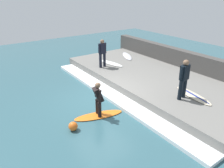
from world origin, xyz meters
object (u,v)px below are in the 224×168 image
Objects in this scene: marker_buoy at (73,126)px; surfer_waiting_far at (102,52)px; surfer_waiting_near at (184,77)px; surfboard_waiting_far at (111,63)px; surfboard_riding at (99,115)px; surfboard_waiting_near at (193,95)px; surfer_riding at (98,97)px; surfboard_spare at (127,56)px.

surfer_waiting_far is at bearing 46.03° from marker_buoy.
surfer_waiting_near reaches higher than surfboard_waiting_far.
marker_buoy is at bearing -133.97° from surfer_waiting_far.
surfboard_riding is at bearing 154.69° from surfer_waiting_near.
marker_buoy is (-1.24, -0.28, 0.13)m from surfboard_riding.
surfboard_riding is 1.02× the size of surfboard_waiting_near.
surfboard_waiting_far reaches higher than marker_buoy.
surfboard_spare is (5.08, 4.53, -0.31)m from surfer_riding.
surfboard_spare is at bearing 19.92° from surfboard_waiting_far.
surfboard_spare is 5.63× the size of marker_buoy.
surfboard_waiting_near is (3.69, -1.64, 0.49)m from surfboard_riding.
surfer_waiting_far is at bearing 54.94° from surfer_riding.
surfboard_spare is at bearing 71.84° from surfer_waiting_near.
surfer_waiting_far reaches higher than surfer_riding.
surfer_waiting_near is at bearing -84.31° from surfer_waiting_far.
surfer_waiting_far is (-0.52, 5.17, -0.04)m from surfer_waiting_near.
surfer_riding is 0.75× the size of surfboard_spare.
surfboard_riding is 1.28m from marker_buoy.
surfer_waiting_near reaches higher than surfer_waiting_far.
surfer_waiting_near is 0.87× the size of surfboard_waiting_far.
surfer_waiting_near is at bearing -15.27° from marker_buoy.
surfer_waiting_near is 5.04× the size of marker_buoy.
surfboard_waiting_near reaches higher than surfboard_waiting_far.
marker_buoy is at bearing -167.24° from surfer_riding.
surfboard_spare reaches higher than marker_buoy.
surfer_riding is 3.49m from surfer_waiting_near.
surfboard_riding is 1.10× the size of surfboard_spare.
marker_buoy reaches higher than surfboard_riding.
surfboard_spare is (2.48, 0.84, -0.86)m from surfer_waiting_far.
surfboard_spare is at bearing 77.33° from surfboard_waiting_near.
surfboard_riding is at bearing -130.56° from surfboard_waiting_far.
surfer_waiting_near reaches higher than marker_buoy.
surfer_waiting_far reaches higher than surfboard_riding.
marker_buoy is at bearing -167.24° from surfboard_riding.
surfer_waiting_near is (3.11, -1.47, 0.59)m from surfer_riding.
surfboard_riding is at bearing -90.00° from surfer_riding.
surfboard_waiting_far is 1.85m from surfboard_spare.
surfboard_riding is at bearing 156.10° from surfboard_waiting_near.
surfboard_waiting_near is (0.58, -0.17, -0.90)m from surfer_waiting_near.
surfboard_spare is at bearing 18.59° from surfer_waiting_far.
surfer_riding is 4.55m from surfer_waiting_far.
marker_buoy is at bearing 164.66° from surfboard_waiting_near.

